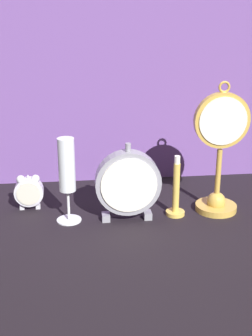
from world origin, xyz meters
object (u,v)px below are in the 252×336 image
(alarm_clock_twin_bell, at_px, (29,191))
(mantel_clock_silver, at_px, (127,183))
(brass_candlestick, at_px, (176,195))
(pocket_watch_on_stand, at_px, (219,158))
(champagne_flute, at_px, (67,172))

(alarm_clock_twin_bell, xyz_separation_m, mantel_clock_silver, (0.25, -0.09, 0.05))
(alarm_clock_twin_bell, height_order, mantel_clock_silver, mantel_clock_silver)
(brass_candlestick, bearing_deg, pocket_watch_on_stand, 7.72)
(champagne_flute, height_order, brass_candlestick, champagne_flute)
(alarm_clock_twin_bell, distance_m, brass_candlestick, 0.39)
(alarm_clock_twin_bell, xyz_separation_m, brass_candlestick, (0.38, -0.08, 0.00))
(champagne_flute, bearing_deg, alarm_clock_twin_bell, 141.83)
(pocket_watch_on_stand, distance_m, alarm_clock_twin_bell, 0.51)
(brass_candlestick, bearing_deg, champagne_flute, -179.15)
(alarm_clock_twin_bell, relative_size, champagne_flute, 0.45)
(mantel_clock_silver, distance_m, brass_candlestick, 0.14)
(mantel_clock_silver, height_order, brass_candlestick, mantel_clock_silver)
(pocket_watch_on_stand, height_order, champagne_flute, pocket_watch_on_stand)
(alarm_clock_twin_bell, bearing_deg, brass_candlestick, -11.55)
(pocket_watch_on_stand, relative_size, champagne_flute, 1.58)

